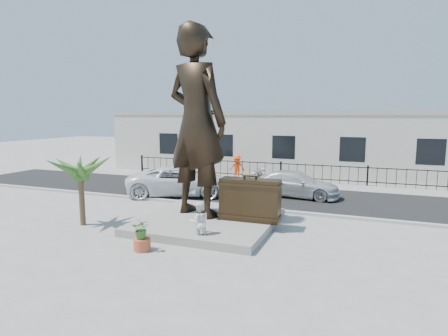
{
  "coord_description": "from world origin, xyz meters",
  "views": [
    {
      "loc": [
        5.34,
        -11.98,
        4.45
      ],
      "look_at": [
        0.0,
        2.0,
        2.3
      ],
      "focal_mm": 30.0,
      "sensor_mm": 36.0,
      "label": 1
    }
  ],
  "objects_px": {
    "suitcase": "(250,200)",
    "car_white": "(180,181)",
    "statue": "(197,122)",
    "tourist": "(199,222)"
  },
  "relations": [
    {
      "from": "suitcase",
      "to": "tourist",
      "type": "xyz_separation_m",
      "value": [
        -1.15,
        -2.28,
        -0.4
      ]
    },
    {
      "from": "tourist",
      "to": "car_white",
      "type": "xyz_separation_m",
      "value": [
        -4.21,
        6.62,
        0.08
      ]
    },
    {
      "from": "statue",
      "to": "tourist",
      "type": "distance_m",
      "value": 4.29
    },
    {
      "from": "tourist",
      "to": "car_white",
      "type": "bearing_deg",
      "value": -87.7
    },
    {
      "from": "suitcase",
      "to": "car_white",
      "type": "height_order",
      "value": "suitcase"
    },
    {
      "from": "suitcase",
      "to": "car_white",
      "type": "relative_size",
      "value": 0.41
    },
    {
      "from": "car_white",
      "to": "statue",
      "type": "bearing_deg",
      "value": -167.05
    },
    {
      "from": "suitcase",
      "to": "tourist",
      "type": "height_order",
      "value": "suitcase"
    },
    {
      "from": "tourist",
      "to": "suitcase",
      "type": "bearing_deg",
      "value": -146.9
    },
    {
      "from": "statue",
      "to": "car_white",
      "type": "relative_size",
      "value": 1.34
    }
  ]
}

